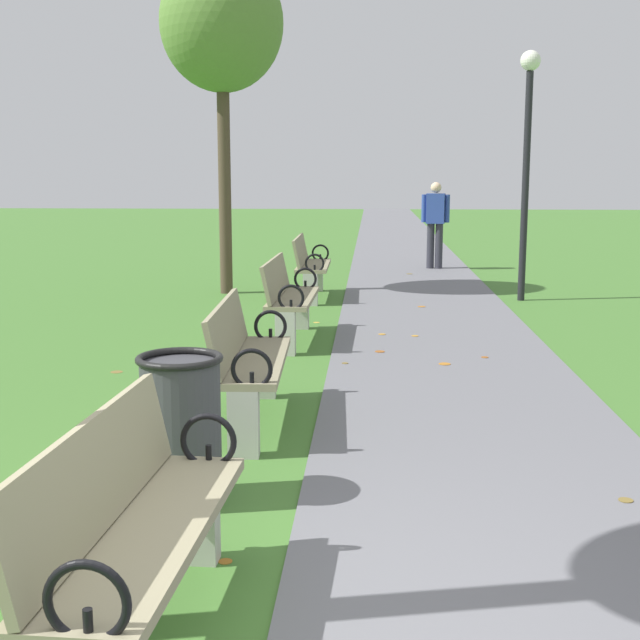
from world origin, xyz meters
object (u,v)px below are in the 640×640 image
trash_bin (181,428)px  lamp_post (527,137)px  park_bench_1 (134,528)px  park_bench_2 (247,359)px  tree_2 (222,26)px  park_bench_3 (288,297)px  park_bench_4 (310,265)px  pedestrian_walking (435,220)px

trash_bin → lamp_post: bearing=67.7°
trash_bin → park_bench_1: bearing=-84.3°
park_bench_2 → trash_bin: size_ratio=1.93×
tree_2 → trash_bin: size_ratio=5.90×
park_bench_2 → park_bench_3: size_ratio=1.01×
park_bench_2 → park_bench_1: bearing=-90.0°
park_bench_3 → tree_2: bearing=109.6°
park_bench_1 → lamp_post: lamp_post is taller
park_bench_3 → lamp_post: bearing=46.2°
lamp_post → park_bench_4: bearing=178.9°
park_bench_3 → pedestrian_walking: size_ratio=0.99×
tree_2 → pedestrian_walking: bearing=45.2°
pedestrian_walking → trash_bin: pedestrian_walking is taller
park_bench_1 → trash_bin: park_bench_1 is taller
park_bench_1 → park_bench_2: (-0.00, 2.98, 0.00)m
park_bench_1 → park_bench_3: size_ratio=1.01×
tree_2 → lamp_post: (4.37, -0.49, -1.62)m
park_bench_2 → tree_2: 7.74m
lamp_post → park_bench_3: bearing=-133.8°
park_bench_2 → tree_2: (-1.31, 6.81, 3.44)m
park_bench_1 → park_bench_3: bearing=90.0°
park_bench_1 → pedestrian_walking: size_ratio=1.00×
park_bench_4 → trash_bin: 7.88m
park_bench_4 → lamp_post: size_ratio=0.46×
lamp_post → park_bench_1: bearing=-108.2°
park_bench_2 → trash_bin: park_bench_2 is taller
park_bench_4 → tree_2: (-1.31, 0.43, 3.44)m
park_bench_4 → tree_2: tree_2 is taller
park_bench_3 → trash_bin: park_bench_3 is taller
park_bench_1 → pedestrian_walking: 13.39m
pedestrian_walking → park_bench_4: bearing=-118.5°
park_bench_3 → park_bench_4: 3.25m
park_bench_2 → lamp_post: (3.06, 6.31, 1.82)m
pedestrian_walking → trash_bin: 11.97m
park_bench_1 → park_bench_2: 2.98m
pedestrian_walking → lamp_post: size_ratio=0.47×
trash_bin → park_bench_2: bearing=84.4°
park_bench_4 → tree_2: size_ratio=0.32×
trash_bin → lamp_post: (3.20, 7.82, 1.88)m
tree_2 → pedestrian_walking: 5.69m
park_bench_3 → trash_bin: size_ratio=1.91×
park_bench_4 → pedestrian_walking: bearing=61.5°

